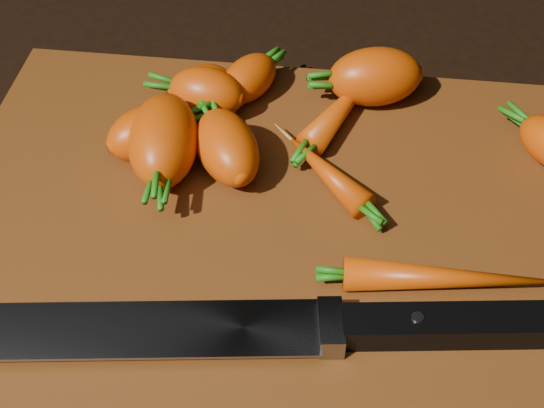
# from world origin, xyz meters

# --- Properties ---
(ground) EXTENTS (2.00, 2.00, 0.01)m
(ground) POSITION_xyz_m (0.00, 0.00, -0.01)
(ground) COLOR black
(cutting_board) EXTENTS (0.50, 0.40, 0.01)m
(cutting_board) POSITION_xyz_m (0.00, 0.00, 0.01)
(cutting_board) COLOR brown
(cutting_board) RESTS_ON ground
(carrot_0) EXTENTS (0.08, 0.08, 0.04)m
(carrot_0) POSITION_xyz_m (-0.11, 0.07, 0.03)
(carrot_0) COLOR #C94306
(carrot_0) RESTS_ON cutting_board
(carrot_1) EXTENTS (0.07, 0.05, 0.04)m
(carrot_1) POSITION_xyz_m (-0.07, 0.13, 0.03)
(carrot_1) COLOR #C94306
(carrot_1) RESTS_ON cutting_board
(carrot_2) EXTENTS (0.07, 0.10, 0.05)m
(carrot_2) POSITION_xyz_m (-0.09, 0.06, 0.04)
(carrot_2) COLOR #C94306
(carrot_2) RESTS_ON cutting_board
(carrot_3) EXTENTS (0.08, 0.09, 0.05)m
(carrot_3) POSITION_xyz_m (-0.04, 0.06, 0.04)
(carrot_3) COLOR #C94306
(carrot_3) RESTS_ON cutting_board
(carrot_4) EXTENTS (0.09, 0.07, 0.05)m
(carrot_4) POSITION_xyz_m (0.07, 0.16, 0.04)
(carrot_4) COLOR #C94306
(carrot_4) RESTS_ON cutting_board
(carrot_5) EXTENTS (0.07, 0.06, 0.04)m
(carrot_5) POSITION_xyz_m (-0.08, 0.14, 0.03)
(carrot_5) COLOR #C94306
(carrot_5) RESTS_ON cutting_board
(carrot_7) EXTENTS (0.07, 0.12, 0.02)m
(carrot_7) POSITION_xyz_m (0.05, 0.14, 0.02)
(carrot_7) COLOR #C94306
(carrot_7) RESTS_ON cutting_board
(carrot_8) EXTENTS (0.14, 0.03, 0.02)m
(carrot_8) POSITION_xyz_m (0.12, -0.04, 0.02)
(carrot_8) COLOR #C94306
(carrot_8) RESTS_ON cutting_board
(carrot_9) EXTENTS (0.08, 0.08, 0.02)m
(carrot_9) POSITION_xyz_m (0.04, 0.05, 0.02)
(carrot_9) COLOR #C94306
(carrot_9) RESTS_ON cutting_board
(carrot_10) EXTENTS (0.06, 0.07, 0.04)m
(carrot_10) POSITION_xyz_m (-0.04, 0.15, 0.03)
(carrot_10) COLOR #C94306
(carrot_10) RESTS_ON cutting_board
(knife) EXTENTS (0.39, 0.09, 0.02)m
(knife) POSITION_xyz_m (-0.05, -0.10, 0.02)
(knife) COLOR gray
(knife) RESTS_ON cutting_board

